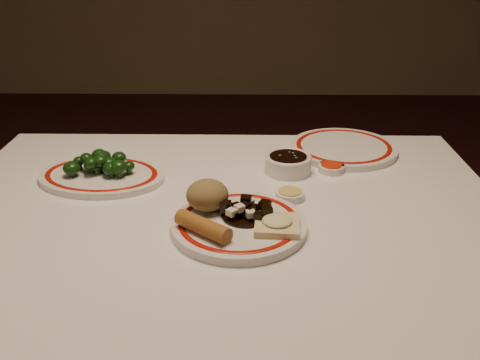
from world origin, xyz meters
The scene contains 12 objects.
dining_table centered at (0.00, 0.00, 0.66)m, with size 1.20×0.90×0.75m.
main_plate centered at (0.04, -0.08, 0.76)m, with size 0.33×0.33×0.02m.
rice_mound centered at (-0.03, -0.03, 0.80)m, with size 0.09×0.09×0.06m, color olive.
spring_roll centered at (-0.03, -0.13, 0.78)m, with size 0.03×0.03×0.12m, color #A06427.
fried_wonton centered at (0.11, -0.11, 0.78)m, with size 0.09×0.09×0.02m.
stirfry_heap centered at (0.05, -0.06, 0.78)m, with size 0.10×0.10×0.03m.
broccoli_plate centered at (-0.29, 0.14, 0.76)m, with size 0.32×0.29×0.02m.
broccoli_pile centered at (-0.28, 0.15, 0.79)m, with size 0.16×0.10×0.05m.
soy_bowl centered at (0.15, 0.19, 0.77)m, with size 0.11×0.11×0.04m.
sweet_sour_dish centered at (0.26, 0.20, 0.76)m, with size 0.06×0.06×0.02m.
mustard_dish centered at (0.15, 0.05, 0.76)m, with size 0.06×0.06×0.02m.
far_plate centered at (0.31, 0.33, 0.76)m, with size 0.35×0.35×0.02m.
Camera 1 is at (0.05, -0.98, 1.28)m, focal length 40.00 mm.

